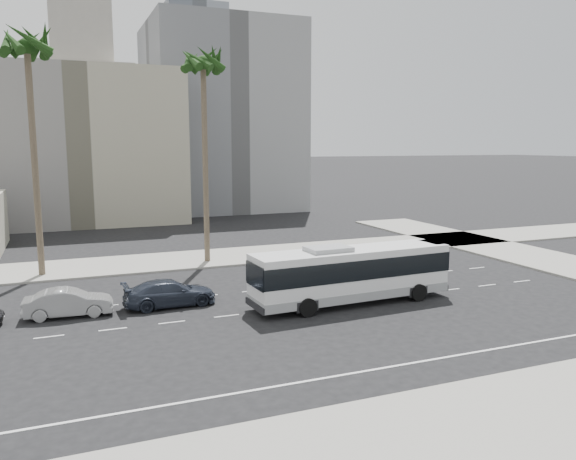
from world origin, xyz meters
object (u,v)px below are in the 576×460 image
car_a (170,293)px  palm_mid (27,51)px  palm_near (203,67)px  car_b (69,303)px  city_bus (351,273)px

car_a → palm_mid: palm_mid is taller
palm_near → palm_mid: 12.09m
car_b → palm_near: 20.85m
city_bus → car_a: 10.71m
car_a → car_b: bearing=86.9°
city_bus → car_a: bearing=158.3°
car_a → palm_mid: (-7.11, 10.80, 14.73)m
car_b → palm_near: (10.47, 10.97, 14.31)m
city_bus → car_b: city_bus is taller
city_bus → palm_mid: size_ratio=0.72×
city_bus → palm_near: palm_near is taller
car_b → car_a: bearing=-86.6°
car_a → car_b: car_a is taller
car_a → palm_near: bearing=-26.8°
city_bus → palm_mid: (-17.20, 14.24, 13.65)m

